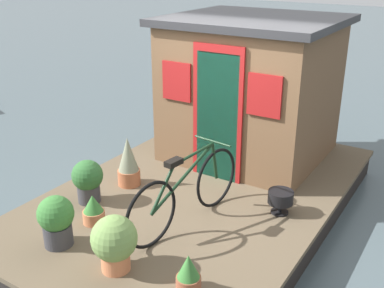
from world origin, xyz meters
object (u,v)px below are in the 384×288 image
object	(u,v)px
potted_plant_thyme	(88,180)
potted_plant_sage	(188,274)
bicycle	(186,192)
potted_plant_ivy	(128,163)
potted_plant_geranium	(56,220)
potted_plant_succulent	(93,210)
houseboat_cabin	(251,88)
charcoal_grill	(281,198)
potted_plant_rosemary	(114,242)

from	to	relation	value
potted_plant_thyme	potted_plant_sage	bearing A→B (deg)	-110.53
bicycle	potted_plant_ivy	size ratio (longest dim) A/B	2.74
bicycle	potted_plant_geranium	bearing A→B (deg)	139.28
bicycle	potted_plant_succulent	xyz separation A→B (m)	(-0.54, 0.90, -0.24)
potted_plant_geranium	potted_plant_sage	xyz separation A→B (m)	(0.13, -1.53, -0.12)
houseboat_cabin	potted_plant_ivy	xyz separation A→B (m)	(-1.79, 0.86, -0.71)
potted_plant_succulent	charcoal_grill	distance (m)	2.15
houseboat_cabin	bicycle	xyz separation A→B (m)	(-2.20, -0.30, -0.62)
bicycle	potted_plant_geranium	distance (m)	1.39
houseboat_cabin	potted_plant_rosemary	size ratio (longest dim) A/B	4.06
potted_plant_rosemary	charcoal_grill	distance (m)	2.05
potted_plant_rosemary	potted_plant_succulent	xyz separation A→B (m)	(0.51, 0.77, -0.15)
bicycle	potted_plant_sage	world-z (taller)	bicycle
potted_plant_rosemary	potted_plant_sage	xyz separation A→B (m)	(0.12, -0.75, -0.14)
potted_plant_ivy	potted_plant_geranium	bearing A→B (deg)	-169.97
bicycle	houseboat_cabin	bearing A→B (deg)	7.76
charcoal_grill	potted_plant_succulent	bearing A→B (deg)	127.91
potted_plant_sage	houseboat_cabin	bearing A→B (deg)	16.44
potted_plant_geranium	potted_plant_sage	size ratio (longest dim) A/B	1.51
houseboat_cabin	potted_plant_thyme	world-z (taller)	houseboat_cabin
houseboat_cabin	charcoal_grill	bearing A→B (deg)	-142.28
houseboat_cabin	potted_plant_ivy	world-z (taller)	houseboat_cabin
bicycle	potted_plant_thyme	distance (m)	1.31
bicycle	potted_plant_rosemary	xyz separation A→B (m)	(-1.05, 0.13, -0.09)
potted_plant_rosemary	potted_plant_sage	world-z (taller)	potted_plant_rosemary
potted_plant_sage	charcoal_grill	distance (m)	1.72
potted_plant_geranium	potted_plant_succulent	size ratio (longest dim) A/B	1.63
houseboat_cabin	potted_plant_geranium	world-z (taller)	houseboat_cabin
potted_plant_geranium	potted_plant_thyme	size ratio (longest dim) A/B	1.03
potted_plant_succulent	bicycle	bearing A→B (deg)	-59.11
potted_plant_thyme	potted_plant_succulent	size ratio (longest dim) A/B	1.59
potted_plant_rosemary	charcoal_grill	size ratio (longest dim) A/B	1.92
potted_plant_sage	charcoal_grill	world-z (taller)	potted_plant_sage
potted_plant_geranium	potted_plant_thyme	world-z (taller)	potted_plant_geranium
potted_plant_sage	potted_plant_ivy	bearing A→B (deg)	53.29
potted_plant_thyme	potted_plant_sage	world-z (taller)	potted_plant_thyme
potted_plant_ivy	potted_plant_thyme	bearing A→B (deg)	168.80
potted_plant_thyme	charcoal_grill	distance (m)	2.31
houseboat_cabin	potted_plant_ivy	size ratio (longest dim) A/B	3.51
potted_plant_sage	charcoal_grill	size ratio (longest dim) A/B	1.25
potted_plant_thyme	bicycle	bearing A→B (deg)	-80.73
potted_plant_thyme	charcoal_grill	world-z (taller)	potted_plant_thyme
potted_plant_ivy	charcoal_grill	xyz separation A→B (m)	(0.38, -1.96, -0.12)
bicycle	potted_plant_succulent	bearing A→B (deg)	120.89
bicycle	potted_plant_geranium	world-z (taller)	bicycle
potted_plant_ivy	potted_plant_sage	size ratio (longest dim) A/B	1.78
houseboat_cabin	bicycle	bearing A→B (deg)	-172.24
potted_plant_succulent	potted_plant_thyme	bearing A→B (deg)	49.94
houseboat_cabin	potted_plant_geranium	size ratio (longest dim) A/B	4.15
bicycle	potted_plant_ivy	bearing A→B (deg)	70.70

